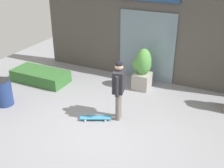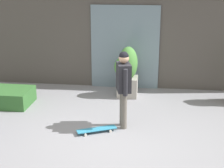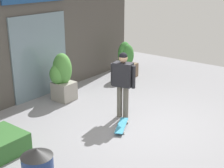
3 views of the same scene
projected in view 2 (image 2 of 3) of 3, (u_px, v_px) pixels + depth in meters
ground_plane at (115, 135)px, 6.78m from camera, size 12.00×12.00×0.00m
building_facade at (129, 29)px, 9.31m from camera, size 7.82×0.31×3.31m
skateboarder at (124, 82)px, 6.84m from camera, size 0.36×0.61×1.62m
skateboard at (97, 129)px, 6.87m from camera, size 0.82×0.53×0.08m
planter_box_left at (127, 70)px, 8.83m from camera, size 0.62×0.67×1.32m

